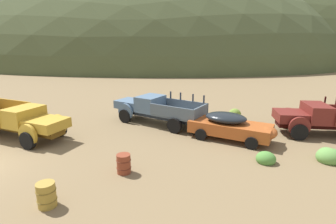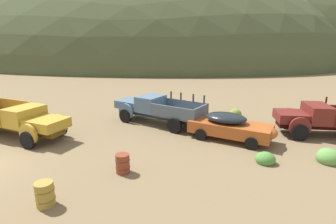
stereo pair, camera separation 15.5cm
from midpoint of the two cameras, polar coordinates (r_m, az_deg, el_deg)
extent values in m
ellipsoid|color=#424C2D|center=(78.77, -10.52, 10.81)|extent=(117.30, 69.40, 48.67)
ellipsoid|color=#424C2D|center=(85.50, 14.78, 10.89)|extent=(119.70, 61.84, 53.59)
ellipsoid|color=slate|center=(24.34, -32.32, 1.32)|extent=(1.37, 1.61, 0.61)
cube|color=#593D12|center=(18.00, -29.04, -2.67)|extent=(6.25, 1.98, 0.36)
cube|color=#B28928|center=(16.15, -24.34, -2.27)|extent=(2.21, 2.04, 0.55)
cube|color=#B7B2A8|center=(15.51, -22.08, -2.82)|extent=(0.28, 1.20, 0.44)
cylinder|color=#B28928|center=(15.83, -27.61, -4.36)|extent=(1.21, 0.37, 1.20)
cylinder|color=#B28928|center=(17.10, -22.24, -2.37)|extent=(1.21, 0.37, 1.20)
cube|color=#B28928|center=(17.36, -28.16, -0.72)|extent=(1.74, 2.22, 1.05)
cube|color=black|center=(16.81, -26.90, -0.29)|extent=(0.33, 1.69, 0.59)
cube|color=#A47826|center=(19.29, -32.17, -1.26)|extent=(3.42, 2.58, 0.12)
cube|color=#A47826|center=(19.74, -29.91, 0.99)|extent=(3.09, 0.61, 0.95)
cylinder|color=black|center=(15.88, -27.64, -5.37)|extent=(0.99, 0.43, 0.96)
cylinder|color=black|center=(17.21, -22.01, -3.22)|extent=(0.99, 0.43, 0.96)
cylinder|color=black|center=(20.19, -29.89, -1.54)|extent=(0.99, 0.43, 0.96)
cube|color=#262D39|center=(18.21, -1.94, -0.53)|extent=(6.24, 2.84, 0.36)
cube|color=slate|center=(19.48, -7.54, 1.77)|extent=(2.39, 2.17, 0.55)
cube|color=#B7B2A8|center=(20.08, -9.54, 2.01)|extent=(0.43, 1.09, 0.44)
cylinder|color=slate|center=(20.12, -5.14, 1.23)|extent=(1.20, 0.55, 1.20)
cylinder|color=slate|center=(18.69, -8.80, 0.03)|extent=(1.20, 0.55, 1.20)
cube|color=slate|center=(18.37, -3.48, 1.86)|extent=(1.97, 2.24, 1.05)
cube|color=black|center=(18.71, -5.10, 2.74)|extent=(0.55, 1.52, 0.59)
cube|color=#4D5B67|center=(17.26, 2.73, -0.60)|extent=(3.62, 2.85, 0.12)
cube|color=#4D5B67|center=(17.98, 4.32, 1.37)|extent=(3.04, 1.09, 0.70)
cube|color=#4D5B67|center=(16.34, 1.01, 0.01)|extent=(3.04, 1.09, 0.70)
cube|color=#4D5B67|center=(16.46, 7.30, 0.00)|extent=(0.71, 1.89, 0.70)
cube|color=#262D39|center=(17.29, 8.04, 2.75)|extent=(0.10, 0.10, 0.50)
cube|color=#262D39|center=(17.63, 5.71, 3.06)|extent=(0.10, 0.10, 0.50)
cube|color=#262D39|center=(18.07, 3.04, 3.42)|extent=(0.10, 0.10, 0.50)
cube|color=#262D39|center=(18.47, 0.91, 3.69)|extent=(0.10, 0.10, 0.50)
cylinder|color=black|center=(20.23, -5.04, 0.49)|extent=(1.00, 0.57, 0.96)
cylinder|color=black|center=(18.73, -8.87, -0.83)|extent=(1.00, 0.57, 0.96)
cylinder|color=black|center=(18.11, 5.06, -1.27)|extent=(1.00, 0.57, 0.96)
cylinder|color=black|center=(16.41, 1.70, -2.95)|extent=(1.00, 0.57, 0.96)
cube|color=#A34C1E|center=(15.71, 13.46, -3.44)|extent=(4.90, 2.88, 0.68)
ellipsoid|color=black|center=(15.61, 12.62, -1.21)|extent=(2.71, 2.13, 0.57)
ellipsoid|color=#A34C1E|center=(15.32, 20.94, -4.25)|extent=(1.33, 1.66, 0.61)
cylinder|color=black|center=(14.70, 17.78, -6.47)|extent=(0.71, 0.36, 0.68)
cylinder|color=black|center=(16.39, 19.06, -4.35)|extent=(0.71, 0.36, 0.68)
cylinder|color=black|center=(15.42, 7.35, -4.83)|extent=(0.71, 0.36, 0.68)
cylinder|color=black|center=(17.03, 9.62, -2.98)|extent=(0.71, 0.36, 0.68)
cube|color=black|center=(18.61, 30.76, -2.36)|extent=(5.46, 1.70, 0.36)
cube|color=maroon|center=(17.79, 25.10, -0.84)|extent=(1.92, 2.01, 0.55)
cube|color=#B7B2A8|center=(17.57, 22.64, -0.85)|extent=(0.24, 1.24, 0.44)
cylinder|color=maroon|center=(18.93, 24.69, -1.01)|extent=(1.21, 0.33, 1.20)
cylinder|color=maroon|center=(16.98, 26.75, -3.00)|extent=(1.21, 0.33, 1.20)
cube|color=maroon|center=(18.24, 29.59, -0.22)|extent=(1.50, 2.22, 1.05)
cube|color=black|center=(17.98, 28.03, 0.48)|extent=(0.28, 1.75, 0.59)
cube|color=black|center=(19.45, 31.08, 2.08)|extent=(0.09, 0.09, 0.50)
cylinder|color=black|center=(19.06, 24.55, -1.77)|extent=(0.99, 0.40, 0.96)
cylinder|color=black|center=(17.01, 26.70, -3.96)|extent=(0.99, 0.40, 0.96)
cylinder|color=olive|center=(10.44, -24.57, -15.77)|extent=(0.63, 0.63, 0.89)
torus|color=brown|center=(10.36, -24.68, -14.92)|extent=(0.67, 0.67, 0.03)
torus|color=brown|center=(10.53, -24.46, -16.60)|extent=(0.67, 0.67, 0.03)
cylinder|color=brown|center=(11.82, -9.35, -10.88)|extent=(0.60, 0.60, 0.85)
torus|color=#552315|center=(11.74, -9.39, -10.13)|extent=(0.64, 0.64, 0.03)
torus|color=#552315|center=(11.89, -9.32, -11.62)|extent=(0.64, 0.64, 0.03)
ellipsoid|color=olive|center=(20.13, 14.49, -0.65)|extent=(0.93, 0.83, 0.96)
ellipsoid|color=olive|center=(20.41, 14.50, -0.67)|extent=(0.86, 0.77, 0.68)
ellipsoid|color=#4C8438|center=(13.44, 20.53, -9.48)|extent=(0.92, 0.82, 0.70)
ellipsoid|color=#4C8438|center=(13.68, 20.14, -9.18)|extent=(0.67, 0.60, 0.55)
ellipsoid|color=#5B8E42|center=(14.97, 31.27, -8.12)|extent=(0.89, 0.80, 0.81)
ellipsoid|color=#5B8E42|center=(15.02, 32.25, -8.27)|extent=(0.97, 0.87, 0.73)
ellipsoid|color=#5B8E42|center=(14.80, 31.64, -8.38)|extent=(1.15, 1.04, 0.86)
camera|label=1|loc=(0.08, -89.72, 0.08)|focal=28.33mm
camera|label=2|loc=(0.08, 90.28, -0.08)|focal=28.33mm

